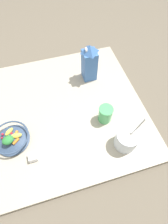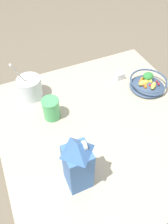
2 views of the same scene
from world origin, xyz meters
The scene contains 7 objects.
ground_plane centered at (0.00, 0.00, 0.00)m, with size 6.00×6.00×0.00m, color #665B4C.
countertop centered at (0.00, 0.00, 0.02)m, with size 1.01×1.01×0.04m.
fruit_bowl centered at (0.13, -0.35, 0.07)m, with size 0.21×0.21×0.08m.
milk_carton centered at (-0.23, 0.23, 0.18)m, with size 0.09×0.09×0.28m.
yogurt_tub centered at (0.34, 0.27, 0.10)m, with size 0.13×0.14×0.25m.
drinking_cup centered at (0.15, 0.22, 0.10)m, with size 0.09×0.09×0.12m.
spice_jar centered at (0.28, -0.25, 0.05)m, with size 0.05×0.05×0.04m.
Camera 1 is at (0.64, -0.06, 1.01)m, focal length 28.00 mm.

